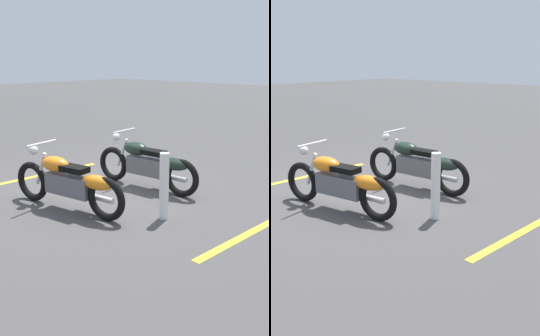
# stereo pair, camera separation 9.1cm
# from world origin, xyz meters

# --- Properties ---
(ground_plane) EXTENTS (60.00, 60.00, 0.00)m
(ground_plane) POSITION_xyz_m (0.00, 0.00, 0.00)
(ground_plane) COLOR #474444
(motorcycle_bright_foreground) EXTENTS (2.22, 0.72, 1.04)m
(motorcycle_bright_foreground) POSITION_xyz_m (0.45, -0.82, 0.46)
(motorcycle_bright_foreground) COLOR black
(motorcycle_bright_foreground) RESTS_ON ground
(motorcycle_dark_foreground) EXTENTS (2.23, 0.62, 1.04)m
(motorcycle_dark_foreground) POSITION_xyz_m (0.60, 0.84, 0.46)
(motorcycle_dark_foreground) COLOR black
(motorcycle_dark_foreground) RESTS_ON ground
(bollard_post) EXTENTS (0.14, 0.14, 1.01)m
(bollard_post) POSITION_xyz_m (1.73, -0.06, 0.51)
(bollard_post) COLOR white
(bollard_post) RESTS_ON ground
(parking_stripe_near) EXTENTS (0.32, 3.20, 0.01)m
(parking_stripe_near) POSITION_xyz_m (-1.57, -0.30, 0.00)
(parking_stripe_near) COLOR yellow
(parking_stripe_near) RESTS_ON ground
(parking_stripe_mid) EXTENTS (0.32, 3.20, 0.01)m
(parking_stripe_mid) POSITION_xyz_m (2.95, 0.78, 0.00)
(parking_stripe_mid) COLOR yellow
(parking_stripe_mid) RESTS_ON ground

